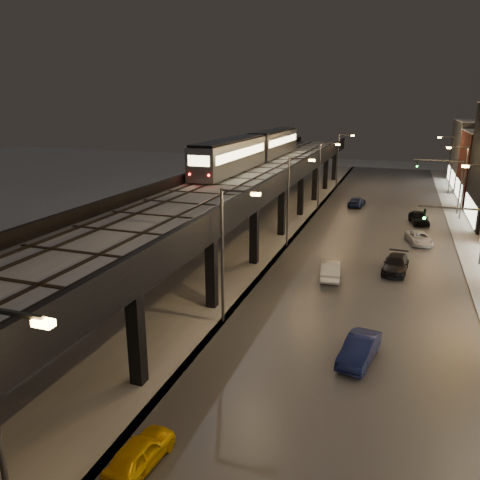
% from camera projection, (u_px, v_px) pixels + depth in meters
% --- Properties ---
extents(ground, '(220.00, 220.00, 0.00)m').
position_uv_depth(ground, '(125.00, 460.00, 19.17)').
color(ground, silver).
extents(road_surface, '(17.00, 120.00, 0.06)m').
position_uv_depth(road_surface, '(373.00, 243.00, 48.54)').
color(road_surface, '#46474D').
rests_on(road_surface, ground).
extents(sidewalk_right, '(4.00, 120.00, 0.14)m').
position_uv_depth(sidewalk_right, '(479.00, 252.00, 45.40)').
color(sidewalk_right, '#9FA1A8').
rests_on(sidewalk_right, ground).
extents(under_viaduct_pavement, '(11.00, 120.00, 0.06)m').
position_uv_depth(under_viaduct_pavement, '(249.00, 232.00, 52.76)').
color(under_viaduct_pavement, '#9FA1A8').
rests_on(under_viaduct_pavement, ground).
extents(elevated_viaduct, '(9.00, 100.00, 6.30)m').
position_uv_depth(elevated_viaduct, '(240.00, 187.00, 48.32)').
color(elevated_viaduct, black).
rests_on(elevated_viaduct, ground).
extents(viaduct_trackbed, '(8.40, 100.00, 0.32)m').
position_uv_depth(viaduct_trackbed, '(240.00, 180.00, 48.22)').
color(viaduct_trackbed, '#B2B7C1').
rests_on(viaduct_trackbed, elevated_viaduct).
extents(viaduct_parapet_streetside, '(0.30, 100.00, 1.10)m').
position_uv_depth(viaduct_parapet_streetside, '(282.00, 177.00, 46.75)').
color(viaduct_parapet_streetside, black).
rests_on(viaduct_parapet_streetside, elevated_viaduct).
extents(viaduct_parapet_far, '(0.30, 100.00, 1.10)m').
position_uv_depth(viaduct_parapet_far, '(202.00, 173.00, 49.47)').
color(viaduct_parapet_far, black).
rests_on(viaduct_parapet_far, elevated_viaduct).
extents(streetlight_left_0, '(2.57, 0.28, 9.00)m').
position_uv_depth(streetlight_left_0, '(3.00, 426.00, 13.28)').
color(streetlight_left_0, '#38383A').
rests_on(streetlight_left_0, ground).
extents(streetlight_left_1, '(2.57, 0.28, 9.00)m').
position_uv_depth(streetlight_left_1, '(226.00, 248.00, 29.60)').
color(streetlight_left_1, '#38383A').
rests_on(streetlight_left_1, ground).
extents(streetlight_left_2, '(2.57, 0.28, 9.00)m').
position_uv_depth(streetlight_left_2, '(291.00, 196.00, 45.92)').
color(streetlight_left_2, '#38383A').
rests_on(streetlight_left_2, ground).
extents(streetlight_left_3, '(2.57, 0.28, 9.00)m').
position_uv_depth(streetlight_left_3, '(321.00, 171.00, 62.24)').
color(streetlight_left_3, '#38383A').
rests_on(streetlight_left_3, ground).
extents(streetlight_right_3, '(2.56, 0.28, 9.00)m').
position_uv_depth(streetlight_right_3, '(462.00, 178.00, 56.87)').
color(streetlight_right_3, '#38383A').
rests_on(streetlight_right_3, ground).
extents(streetlight_left_4, '(2.57, 0.28, 9.00)m').
position_uv_depth(streetlight_left_4, '(339.00, 157.00, 78.56)').
color(streetlight_left_4, '#38383A').
rests_on(streetlight_left_4, ground).
extents(streetlight_right_4, '(2.56, 0.28, 9.00)m').
position_uv_depth(streetlight_right_4, '(450.00, 161.00, 73.19)').
color(streetlight_right_4, '#38383A').
rests_on(streetlight_right_4, ground).
extents(traffic_light_rig_b, '(6.10, 0.34, 7.00)m').
position_uv_depth(traffic_light_rig_b, '(451.00, 180.00, 60.08)').
color(traffic_light_rig_b, '#38383A').
rests_on(traffic_light_rig_b, ground).
extents(subway_train, '(2.97, 36.30, 3.55)m').
position_uv_depth(subway_train, '(255.00, 148.00, 60.44)').
color(subway_train, gray).
rests_on(subway_train, viaduct_trackbed).
extents(car_taxi, '(1.78, 3.71, 1.22)m').
position_uv_depth(car_taxi, '(140.00, 454.00, 18.63)').
color(car_taxi, '#ECB303').
rests_on(car_taxi, ground).
extents(car_near_white, '(2.13, 4.61, 1.47)m').
position_uv_depth(car_near_white, '(330.00, 270.00, 38.69)').
color(car_near_white, white).
rests_on(car_near_white, ground).
extents(car_mid_dark, '(2.33, 4.75, 1.33)m').
position_uv_depth(car_mid_dark, '(357.00, 202.00, 65.26)').
color(car_mid_dark, '#131C48').
rests_on(car_mid_dark, ground).
extents(car_onc_silver, '(2.26, 4.47, 1.41)m').
position_uv_depth(car_onc_silver, '(359.00, 350.00, 26.26)').
color(car_onc_silver, '#121A4D').
rests_on(car_onc_silver, ground).
extents(car_onc_dark, '(3.01, 4.75, 1.22)m').
position_uv_depth(car_onc_dark, '(419.00, 239.00, 48.03)').
color(car_onc_dark, silver).
rests_on(car_onc_dark, ground).
extents(car_onc_white, '(2.33, 4.92, 1.39)m').
position_uv_depth(car_onc_white, '(396.00, 265.00, 40.02)').
color(car_onc_white, black).
rests_on(car_onc_white, ground).
extents(car_onc_red, '(2.66, 4.75, 1.53)m').
position_uv_depth(car_onc_red, '(419.00, 218.00, 55.79)').
color(car_onc_red, black).
rests_on(car_onc_red, ground).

